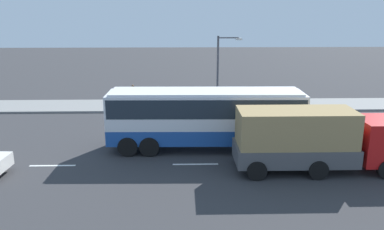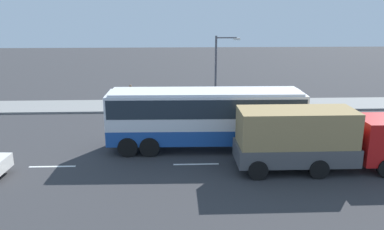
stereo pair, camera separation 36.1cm
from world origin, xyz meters
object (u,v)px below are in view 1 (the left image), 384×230
at_px(coach_bus, 206,113).
at_px(pedestrian_near_curb, 133,93).
at_px(pedestrian_at_crossing, 163,98).
at_px(street_lamp, 221,67).
at_px(cargo_truck, 313,138).

relative_size(coach_bus, pedestrian_near_curb, 6.73).
distance_m(pedestrian_near_curb, pedestrian_at_crossing, 3.23).
distance_m(coach_bus, street_lamp, 8.83).
height_order(pedestrian_at_crossing, street_lamp, street_lamp).
bearing_deg(coach_bus, street_lamp, 80.00).
xyz_separation_m(pedestrian_at_crossing, street_lamp, (4.49, -0.10, 2.49)).
relative_size(cargo_truck, pedestrian_near_curb, 4.91).
bearing_deg(pedestrian_near_curb, coach_bus, 72.76).
bearing_deg(street_lamp, cargo_truck, -73.34).
bearing_deg(street_lamp, pedestrian_at_crossing, 178.78).
bearing_deg(pedestrian_at_crossing, cargo_truck, -66.36).
xyz_separation_m(coach_bus, street_lamp, (1.66, 8.56, 1.39)).
height_order(cargo_truck, pedestrian_near_curb, cargo_truck).
distance_m(pedestrian_near_curb, street_lamp, 7.77).
relative_size(cargo_truck, pedestrian_at_crossing, 5.14).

